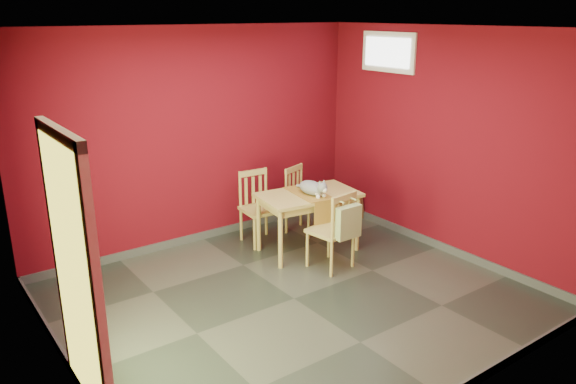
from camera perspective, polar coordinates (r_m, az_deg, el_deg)
ground at (r=5.93m, az=0.62°, el=-10.78°), size 4.50×4.50×0.00m
room_shell at (r=5.91m, az=0.63°, el=-10.35°), size 4.50×4.50×4.50m
doorway at (r=4.23m, az=-20.94°, el=-7.34°), size 0.06×1.01×2.13m
window at (r=7.45m, az=10.12°, el=13.81°), size 0.05×0.90×0.50m
outlet_plate at (r=8.16m, az=1.29°, el=-0.29°), size 0.08×0.02×0.12m
dining_table at (r=6.82m, az=2.07°, el=-0.88°), size 1.27×0.84×0.75m
table_runner at (r=6.72m, az=2.69°, el=-0.82°), size 0.42×0.74×0.35m
chair_far_left at (r=7.16m, az=-3.00°, el=-1.46°), size 0.47×0.47×0.93m
chair_far_right at (r=7.49m, az=1.44°, el=-0.72°), size 0.53×0.53×0.89m
chair_near at (r=6.42m, az=4.65°, el=-3.80°), size 0.49×0.49×0.93m
tote_bag at (r=6.23m, az=6.15°, el=-3.05°), size 0.31×0.19×0.44m
cat at (r=6.72m, az=2.42°, el=0.69°), size 0.41×0.51×0.23m
picture_frame at (r=8.20m, az=6.70°, el=-1.25°), size 0.14×0.36×0.35m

